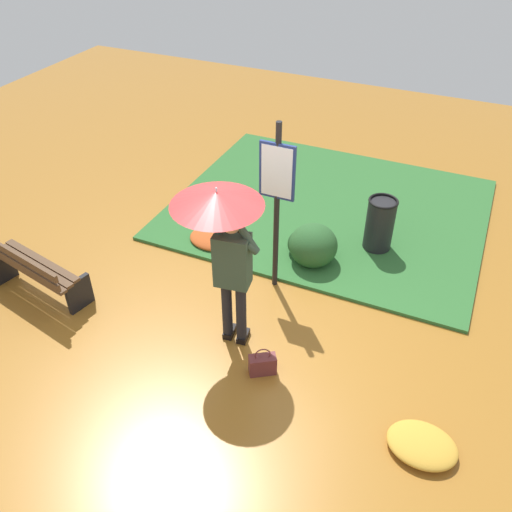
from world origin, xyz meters
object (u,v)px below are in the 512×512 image
at_px(info_sign_post, 277,190).
at_px(park_bench, 34,271).
at_px(person_with_umbrella, 224,230).
at_px(handbag, 263,364).
at_px(trash_bin, 380,225).

xyz_separation_m(info_sign_post, park_bench, (2.70, 1.46, -1.04)).
relative_size(person_with_umbrella, park_bench, 1.45).
bearing_deg(handbag, info_sign_post, -72.43).
bearing_deg(person_with_umbrella, handbag, 150.64).
xyz_separation_m(person_with_umbrella, park_bench, (2.58, 0.33, -1.15)).
relative_size(info_sign_post, handbag, 6.22).
bearing_deg(info_sign_post, trash_bin, -128.06).
distance_m(info_sign_post, handbag, 2.02).
bearing_deg(person_with_umbrella, info_sign_post, -96.28).
distance_m(person_with_umbrella, handbag, 1.58).
bearing_deg(trash_bin, park_bench, 36.69).
height_order(handbag, park_bench, park_bench).
xyz_separation_m(person_with_umbrella, handbag, (-0.59, 0.33, -1.42)).
bearing_deg(info_sign_post, park_bench, 28.33).
distance_m(person_with_umbrella, park_bench, 2.84).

